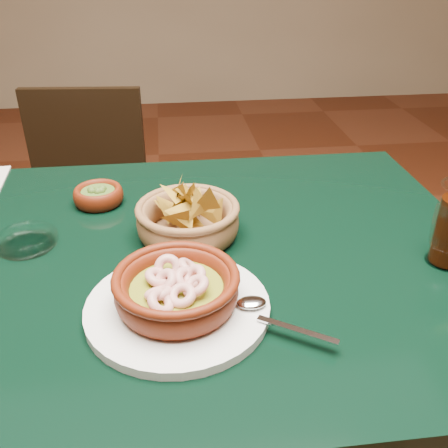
{
  "coord_description": "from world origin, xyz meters",
  "views": [
    {
      "loc": [
        0.05,
        -0.72,
        1.21
      ],
      "look_at": [
        0.14,
        -0.02,
        0.81
      ],
      "focal_mm": 40.0,
      "sensor_mm": 36.0,
      "label": 1
    }
  ],
  "objects": [
    {
      "name": "dining_table",
      "position": [
        0.0,
        0.0,
        0.65
      ],
      "size": [
        1.2,
        0.8,
        0.75
      ],
      "color": "black",
      "rests_on": "ground"
    },
    {
      "name": "dining_chair",
      "position": [
        -0.21,
        0.7,
        0.46
      ],
      "size": [
        0.41,
        0.41,
        0.83
      ],
      "color": "black",
      "rests_on": "ground"
    },
    {
      "name": "shrimp_plate",
      "position": [
        0.06,
        -0.16,
        0.78
      ],
      "size": [
        0.34,
        0.26,
        0.08
      ],
      "color": "silver",
      "rests_on": "dining_table"
    },
    {
      "name": "chip_basket",
      "position": [
        0.08,
        0.05,
        0.78
      ],
      "size": [
        0.22,
        0.22,
        0.14
      ],
      "color": "brown",
      "rests_on": "dining_table"
    },
    {
      "name": "guacamole_ramekin",
      "position": [
        -0.09,
        0.2,
        0.77
      ],
      "size": [
        0.12,
        0.12,
        0.04
      ],
      "color": "#4E1607",
      "rests_on": "dining_table"
    },
    {
      "name": "glass_ashtray",
      "position": [
        -0.2,
        0.05,
        0.76
      ],
      "size": [
        0.12,
        0.12,
        0.03
      ],
      "color": "white",
      "rests_on": "dining_table"
    }
  ]
}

